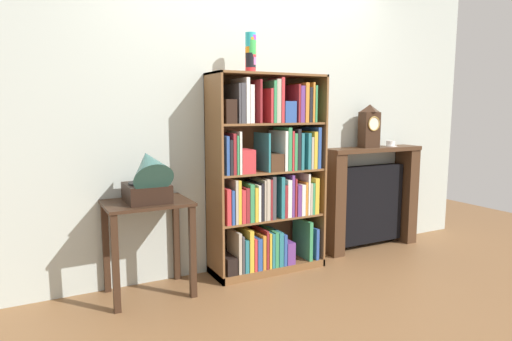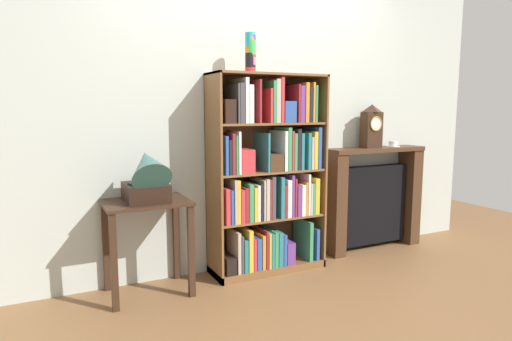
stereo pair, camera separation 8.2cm
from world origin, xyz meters
name	(u,v)px [view 2 (the right image)]	position (x,y,z in m)	size (l,w,h in m)	color
ground_plane	(271,273)	(0.00, 0.00, -0.01)	(7.58, 6.40, 0.02)	brown
wall_back	(265,113)	(0.09, 0.29, 1.30)	(4.58, 0.08, 2.60)	beige
bookshelf	(267,181)	(-0.01, 0.07, 0.75)	(0.95, 0.35, 1.61)	brown
cup_stack	(250,53)	(-0.17, 0.04, 1.76)	(0.08, 0.08, 0.30)	red
side_table_left	(147,225)	(-1.00, 0.03, 0.51)	(0.59, 0.45, 0.69)	#382316
gramophone	(147,176)	(-1.00, -0.03, 0.87)	(0.29, 0.46, 0.45)	black
fireplace_mantel	(373,199)	(1.18, 0.15, 0.48)	(1.03, 0.24, 0.98)	#472D1C
mantel_clock	(372,126)	(1.12, 0.13, 1.18)	(0.18, 0.13, 0.40)	#382316
teacup_with_saucer	(393,144)	(1.39, 0.13, 1.00)	(0.13, 0.13, 0.05)	white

